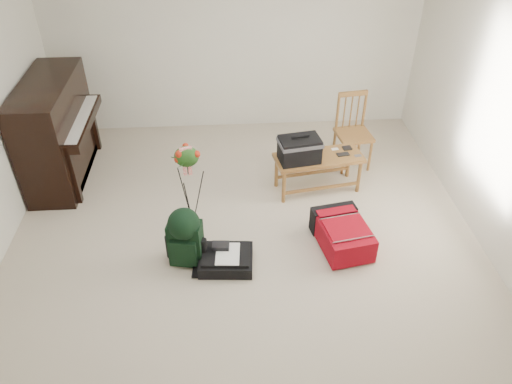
{
  "coord_description": "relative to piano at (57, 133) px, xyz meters",
  "views": [
    {
      "loc": [
        -0.15,
        -3.79,
        3.62
      ],
      "look_at": [
        0.13,
        0.35,
        0.52
      ],
      "focal_mm": 35.0,
      "sensor_mm": 36.0,
      "label": 1
    }
  ],
  "objects": [
    {
      "name": "floor",
      "position": [
        2.19,
        -1.6,
        -0.6
      ],
      "size": [
        5.0,
        5.5,
        0.01
      ],
      "primitive_type": "cube",
      "color": "beige",
      "rests_on": "ground"
    },
    {
      "name": "ceiling",
      "position": [
        2.19,
        -1.6,
        1.9
      ],
      "size": [
        5.0,
        5.5,
        0.01
      ],
      "primitive_type": "cube",
      "color": "white",
      "rests_on": "wall_back"
    },
    {
      "name": "wall_back",
      "position": [
        2.19,
        1.15,
        0.65
      ],
      "size": [
        5.0,
        0.04,
        2.5
      ],
      "primitive_type": "cube",
      "color": "silver",
      "rests_on": "floor"
    },
    {
      "name": "piano",
      "position": [
        0.0,
        0.0,
        0.0
      ],
      "size": [
        0.71,
        1.5,
        1.25
      ],
      "color": "black",
      "rests_on": "floor"
    },
    {
      "name": "bench",
      "position": [
        2.93,
        -0.55,
        -0.04
      ],
      "size": [
        1.09,
        0.58,
        0.8
      ],
      "rotation": [
        0.0,
        0.0,
        0.16
      ],
      "color": "#9B6633",
      "rests_on": "floor"
    },
    {
      "name": "dining_chair",
      "position": [
        3.64,
        0.01,
        -0.13
      ],
      "size": [
        0.47,
        0.47,
        0.96
      ],
      "rotation": [
        0.0,
        0.0,
        0.14
      ],
      "color": "#9B6633",
      "rests_on": "floor"
    },
    {
      "name": "red_suitcase",
      "position": [
        3.2,
        -1.51,
        -0.44
      ],
      "size": [
        0.59,
        0.77,
        0.3
      ],
      "rotation": [
        0.0,
        0.0,
        0.18
      ],
      "color": "#9E0615",
      "rests_on": "floor"
    },
    {
      "name": "black_duffel",
      "position": [
        1.98,
        -1.76,
        -0.52
      ],
      "size": [
        0.56,
        0.46,
        0.22
      ],
      "rotation": [
        0.0,
        0.0,
        -0.07
      ],
      "color": "black",
      "rests_on": "floor"
    },
    {
      "name": "green_backpack",
      "position": [
        1.59,
        -1.69,
        -0.24
      ],
      "size": [
        0.36,
        0.33,
        0.65
      ],
      "rotation": [
        0.0,
        0.0,
        -0.19
      ],
      "color": "black",
      "rests_on": "floor"
    },
    {
      "name": "flower_stand",
      "position": [
        1.62,
        -1.1,
        -0.09
      ],
      "size": [
        0.4,
        0.4,
        1.04
      ],
      "rotation": [
        0.0,
        0.0,
        0.27
      ],
      "color": "black",
      "rests_on": "floor"
    }
  ]
}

